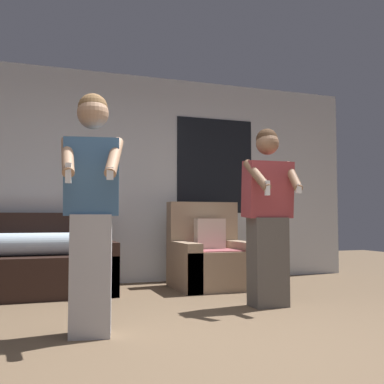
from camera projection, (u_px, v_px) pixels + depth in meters
The scene contains 6 objects.
ground_plane at pixel (218, 350), 2.80m from camera, with size 14.00×14.00×0.00m, color brown.
wall_back at pixel (127, 177), 5.81m from camera, with size 6.49×0.07×2.70m.
couch at pixel (31, 266), 4.88m from camera, with size 1.75×0.98×0.89m.
armchair at pixel (210, 259), 5.37m from camera, with size 0.88×0.83×1.03m.
person_left at pixel (92, 209), 3.18m from camera, with size 0.44×0.52×1.72m.
person_right at pixel (268, 216), 4.24m from camera, with size 0.51×0.47×1.68m.
Camera 1 is at (-1.09, -2.64, 0.82)m, focal length 42.00 mm.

